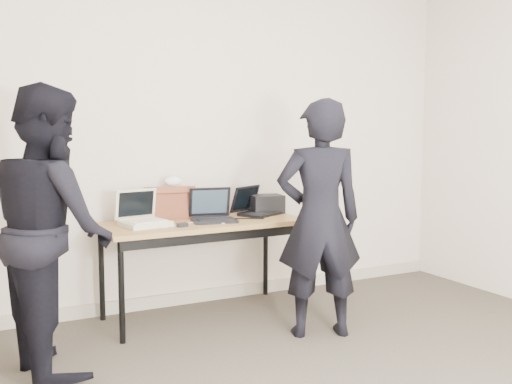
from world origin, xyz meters
TOP-DOWN VIEW (x-y plane):
  - room at (0.00, 0.00)m, footprint 4.60×4.60m
  - desk at (-0.20, 1.88)m, footprint 1.52×0.70m
  - laptop_beige at (-0.65, 1.89)m, footprint 0.36×0.36m
  - laptop_center at (-0.13, 1.87)m, footprint 0.36×0.35m
  - laptop_right at (0.29, 2.02)m, footprint 0.41×0.41m
  - leather_satchel at (-0.38, 2.11)m, footprint 0.38×0.22m
  - tissue at (-0.35, 2.11)m, footprint 0.14×0.11m
  - equipment_box at (0.43, 2.07)m, footprint 0.28×0.25m
  - power_brick at (-0.42, 1.71)m, footprint 0.08×0.06m
  - cables at (-0.04, 1.87)m, footprint 0.97×0.42m
  - person_typist at (0.36, 1.17)m, footprint 0.67×0.55m
  - person_observer at (-1.32, 1.40)m, footprint 0.74×0.89m
  - baseboard at (0.00, 2.23)m, footprint 4.50×0.03m

SIDE VIEW (x-z plane):
  - baseboard at x=0.00m, z-range 0.00..0.10m
  - desk at x=-0.20m, z-range 0.30..1.02m
  - cables at x=-0.04m, z-range 0.72..0.73m
  - power_brick at x=-0.42m, z-range 0.72..0.75m
  - laptop_beige at x=-0.65m, z-range 0.64..0.90m
  - laptop_right at x=0.29m, z-range 0.66..0.89m
  - laptop_center at x=-0.13m, z-range 0.65..0.90m
  - equipment_box at x=0.43m, z-range 0.72..0.87m
  - person_typist at x=0.36m, z-range 0.00..1.60m
  - person_observer at x=-1.32m, z-range 0.00..1.65m
  - leather_satchel at x=-0.38m, z-range 0.72..0.97m
  - tissue at x=-0.35m, z-range 0.97..1.04m
  - room at x=0.00m, z-range -0.05..2.75m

